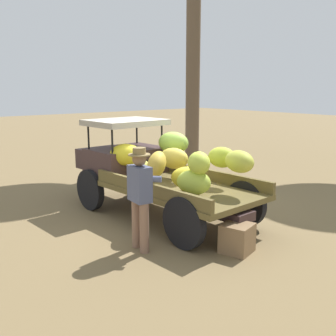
# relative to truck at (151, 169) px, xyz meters

# --- Properties ---
(ground_plane) EXTENTS (60.00, 60.00, 0.00)m
(ground_plane) POSITION_rel_truck_xyz_m (-0.12, -0.31, -0.93)
(ground_plane) COLOR olive
(truck) EXTENTS (4.53, 1.93, 1.87)m
(truck) POSITION_rel_truck_xyz_m (0.00, 0.00, 0.00)
(truck) COLOR #3F2B2B
(truck) RESTS_ON ground
(farmer) EXTENTS (0.52, 0.48, 1.64)m
(farmer) POSITION_rel_truck_xyz_m (-1.39, 1.25, 0.00)
(farmer) COLOR #88644F
(farmer) RESTS_ON ground
(wooden_crate) EXTENTS (0.55, 0.55, 0.46)m
(wooden_crate) POSITION_rel_truck_xyz_m (-2.43, 0.15, -0.70)
(wooden_crate) COLOR olive
(wooden_crate) RESTS_ON ground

